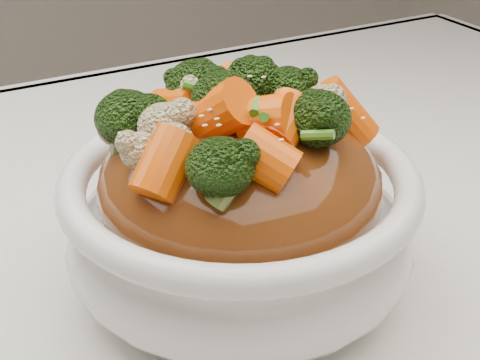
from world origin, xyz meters
TOP-DOWN VIEW (x-y plane):
  - tablecloth at (0.00, 0.00)m, footprint 1.20×0.80m
  - bowl at (0.02, -0.04)m, footprint 0.27×0.27m
  - sauce_base at (0.02, -0.04)m, footprint 0.22×0.22m
  - carrots at (0.02, -0.04)m, footprint 0.22×0.22m
  - broccoli at (0.02, -0.04)m, footprint 0.22×0.22m
  - cauliflower at (0.02, -0.04)m, footprint 0.22×0.22m
  - scallions at (0.02, -0.04)m, footprint 0.16×0.16m
  - sesame_seeds at (0.02, -0.04)m, footprint 0.19×0.19m

SIDE VIEW (x-z plane):
  - tablecloth at x=0.00m, z-range 0.71..0.75m
  - bowl at x=0.02m, z-range 0.75..0.84m
  - sauce_base at x=0.02m, z-range 0.78..0.88m
  - cauliflower at x=0.02m, z-range 0.87..0.91m
  - broccoli at x=0.02m, z-range 0.87..0.91m
  - carrots at x=0.02m, z-range 0.87..0.92m
  - scallions at x=0.02m, z-range 0.88..0.90m
  - sesame_seeds at x=0.02m, z-range 0.89..0.90m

